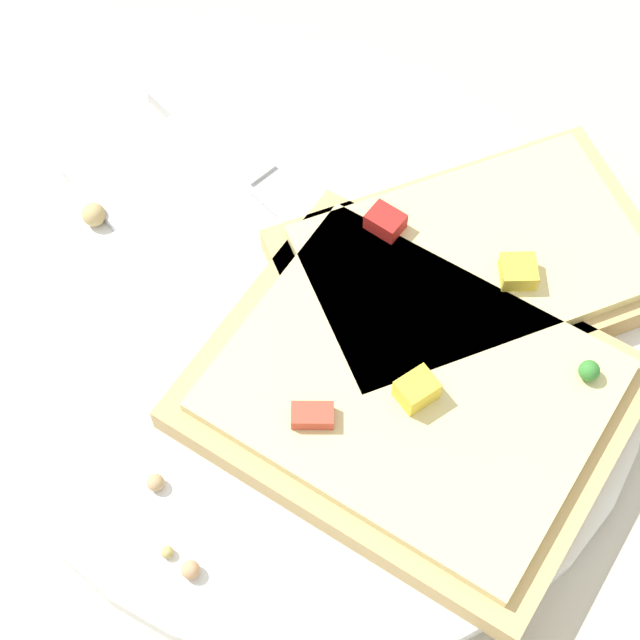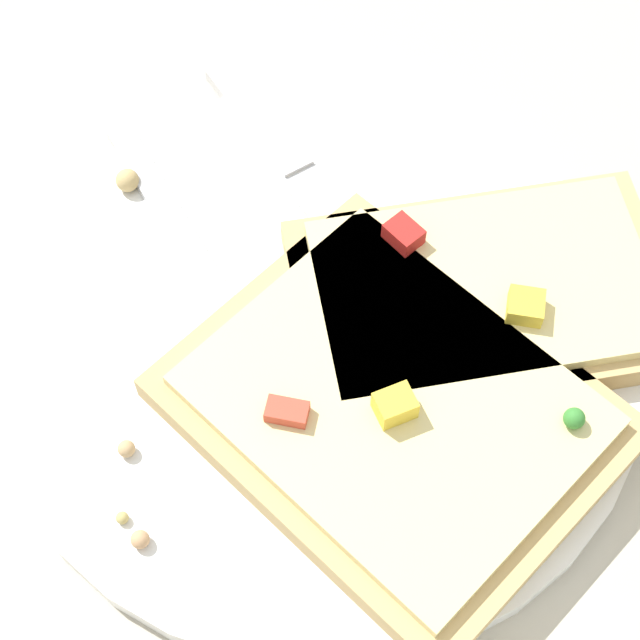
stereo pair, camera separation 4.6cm
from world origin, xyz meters
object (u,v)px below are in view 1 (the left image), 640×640
at_px(plate, 320,338).
at_px(fork, 220,324).
at_px(knife, 276,189).
at_px(pizza_slice_main, 411,394).
at_px(pizza_slice_corner, 471,267).

distance_m(plate, fork, 0.05).
distance_m(knife, pizza_slice_main, 0.13).
xyz_separation_m(plate, fork, (0.02, -0.04, 0.01)).
bearing_deg(knife, fork, -61.09).
xyz_separation_m(plate, pizza_slice_main, (0.01, 0.05, 0.02)).
height_order(fork, pizza_slice_corner, pizza_slice_corner).
bearing_deg(plate, knife, -130.03).
height_order(plate, fork, fork).
bearing_deg(plate, pizza_slice_main, 81.73).
bearing_deg(pizza_slice_corner, fork, 170.99).
bearing_deg(fork, pizza_slice_main, 24.75).
distance_m(pizza_slice_main, pizza_slice_corner, 0.07).
distance_m(knife, pizza_slice_corner, 0.10).
xyz_separation_m(plate, pizza_slice_corner, (-0.06, 0.04, 0.02)).
bearing_deg(pizza_slice_main, knife, 150.71).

